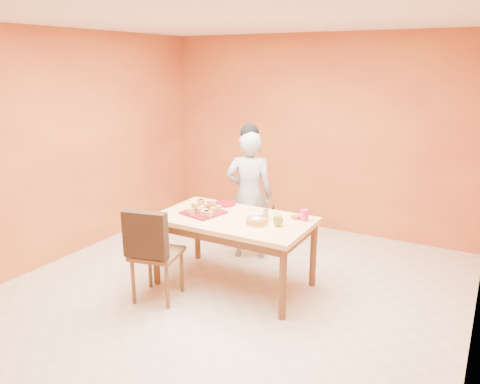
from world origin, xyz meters
The scene contains 16 objects.
floor centered at (0.00, 0.00, 0.00)m, with size 5.00×5.00×0.00m, color beige.
ceiling centered at (0.00, 0.00, 2.70)m, with size 5.00×5.00×0.00m, color white.
wall_back centered at (0.00, 2.50, 1.35)m, with size 4.50×4.50×0.00m, color #CB712E.
wall_left centered at (-2.25, 0.00, 1.35)m, with size 5.00×5.00×0.00m, color #CB712E.
dining_table centered at (-0.06, 0.31, 0.67)m, with size 1.60×0.90×0.76m.
dining_chair centered at (-0.58, -0.34, 0.51)m, with size 0.55×0.62×0.98m.
pastry_pile centered at (-0.41, 0.27, 0.84)m, with size 0.34×0.34×0.11m, color tan, non-canonical shape.
person centered at (-0.29, 1.08, 0.78)m, with size 0.57×0.37×1.55m, color #98989B.
pastry_platter centered at (-0.41, 0.27, 0.77)m, with size 0.37×0.37×0.02m, color maroon.
red_dinner_plate centered at (-0.38, 0.66, 0.77)m, with size 0.26×0.26×0.02m, color maroon.
white_cake_plate centered at (0.24, 0.23, 0.77)m, with size 0.25×0.25×0.01m, color silver.
sponge_cake centered at (0.24, 0.23, 0.80)m, with size 0.22×0.22×0.05m, color #C66E33.
cake_server centered at (0.25, 0.41, 0.83)m, with size 0.05×0.27×0.01m, color white.
egg_ornament centered at (0.45, 0.29, 0.82)m, with size 0.10×0.08×0.13m, color olive.
magenta_glass centered at (0.61, 0.58, 0.82)m, with size 0.08×0.08×0.11m, color #DF216C.
checker_tin centered at (0.52, 0.59, 0.77)m, with size 0.10×0.10×0.03m, color black.
Camera 1 is at (2.25, -3.67, 2.32)m, focal length 35.00 mm.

